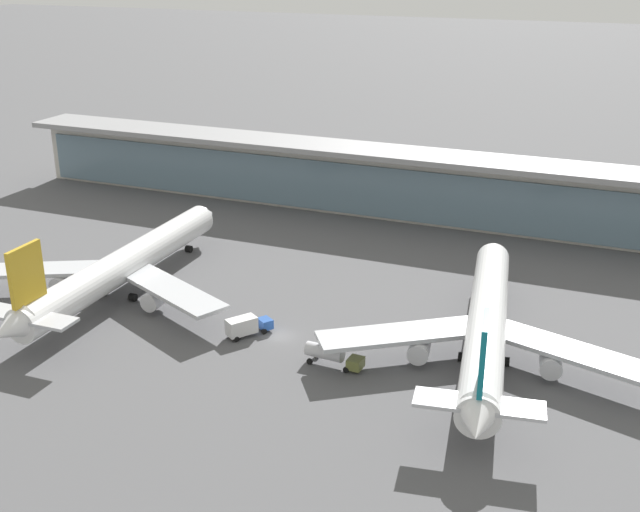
% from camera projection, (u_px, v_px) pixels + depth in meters
% --- Properties ---
extents(ground_plane, '(1200.00, 1200.00, 0.00)m').
position_uv_depth(ground_plane, '(281.00, 336.00, 122.29)').
color(ground_plane, '#515154').
extents(airliner_left_stand, '(47.83, 62.09, 16.56)m').
position_uv_depth(airliner_left_stand, '(121.00, 267.00, 135.13)').
color(airliner_left_stand, white).
rests_on(airliner_left_stand, ground).
extents(airliner_centre_stand, '(47.23, 62.03, 16.56)m').
position_uv_depth(airliner_centre_stand, '(486.00, 326.00, 113.93)').
color(airliner_centre_stand, white).
rests_on(airliner_centre_stand, ground).
extents(service_truck_under_wing_olive, '(8.71, 2.87, 2.95)m').
position_uv_depth(service_truck_under_wing_olive, '(331.00, 355.00, 113.23)').
color(service_truck_under_wing_olive, olive).
rests_on(service_truck_under_wing_olive, ground).
extents(service_truck_mid_apron_blue, '(6.01, 7.33, 3.10)m').
position_uv_depth(service_truck_mid_apron_blue, '(246.00, 326.00, 121.97)').
color(service_truck_mid_apron_blue, '#234C9E').
rests_on(service_truck_mid_apron_blue, ground).
extents(terminal_building, '(188.19, 12.80, 15.20)m').
position_uv_depth(terminal_building, '(403.00, 183.00, 173.86)').
color(terminal_building, beige).
rests_on(terminal_building, ground).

